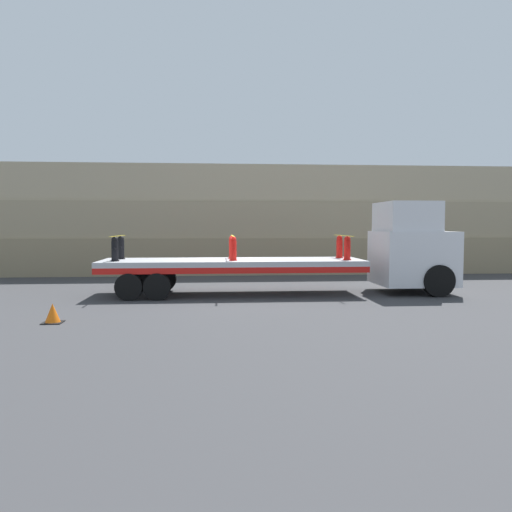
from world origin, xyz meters
TOP-DOWN VIEW (x-y plane):
  - ground_plane at (0.00, 0.00)m, footprint 120.00×120.00m
  - rock_cliff at (0.00, 8.22)m, footprint 60.00×3.30m
  - truck_cab at (6.59, 0.00)m, footprint 2.60×2.62m
  - flatbed_trailer at (-0.52, 0.00)m, footprint 9.15×2.59m
  - fire_hydrant_black_near_0 at (-3.98, -0.55)m, footprint 0.28×0.45m
  - fire_hydrant_black_far_0 at (-3.98, 0.55)m, footprint 0.28×0.45m
  - fire_hydrant_red_near_1 at (0.00, -0.55)m, footprint 0.28×0.45m
  - fire_hydrant_red_far_1 at (0.00, 0.55)m, footprint 0.28×0.45m
  - fire_hydrant_red_near_2 at (3.98, -0.55)m, footprint 0.28×0.45m
  - fire_hydrant_red_far_2 at (3.98, 0.55)m, footprint 0.28×0.45m
  - cargo_strap_rear at (-3.98, 0.00)m, footprint 0.05×2.68m
  - cargo_strap_middle at (0.00, 0.00)m, footprint 0.05×2.68m
  - cargo_strap_front at (3.98, 0.00)m, footprint 0.05×2.68m
  - traffic_cone at (-4.69, -4.82)m, footprint 0.48×0.48m

SIDE VIEW (x-z plane):
  - ground_plane at x=0.00m, z-range 0.00..0.00m
  - traffic_cone at x=-4.69m, z-range -0.01..0.49m
  - flatbed_trailer at x=-0.52m, z-range 0.40..1.64m
  - truck_cab at x=6.59m, z-range -0.03..3.26m
  - fire_hydrant_black_near_0 at x=-3.98m, z-range 1.23..2.07m
  - fire_hydrant_black_far_0 at x=-3.98m, z-range 1.23..2.07m
  - fire_hydrant_red_near_1 at x=0.00m, z-range 1.23..2.07m
  - fire_hydrant_red_far_1 at x=0.00m, z-range 1.23..2.07m
  - fire_hydrant_red_near_2 at x=3.98m, z-range 1.23..2.07m
  - fire_hydrant_red_far_2 at x=3.98m, z-range 1.23..2.07m
  - cargo_strap_rear at x=-3.98m, z-range 2.08..2.09m
  - cargo_strap_middle at x=0.00m, z-range 2.08..2.09m
  - cargo_strap_front at x=3.98m, z-range 2.08..2.09m
  - rock_cliff at x=0.00m, z-range 0.00..5.44m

